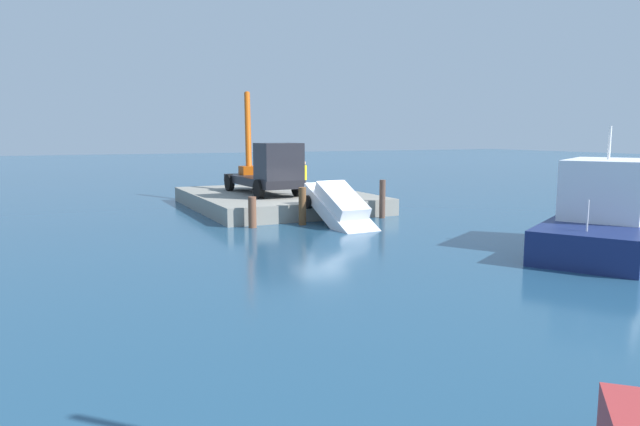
{
  "coord_description": "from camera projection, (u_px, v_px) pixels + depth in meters",
  "views": [
    {
      "loc": [
        25.01,
        -11.78,
        4.21
      ],
      "look_at": [
        0.72,
        -0.32,
        0.51
      ],
      "focal_mm": 32.45,
      "sensor_mm": 36.0,
      "label": 1
    }
  ],
  "objects": [
    {
      "name": "ground",
      "position": [
        320.0,
        221.0,
        27.96
      ],
      "size": [
        200.0,
        200.0,
        0.0
      ],
      "primitive_type": "plane",
      "color": "navy"
    },
    {
      "name": "dock",
      "position": [
        276.0,
        200.0,
        33.21
      ],
      "size": [
        11.74,
        9.14,
        0.86
      ],
      "primitive_type": "cube",
      "color": "gray",
      "rests_on": "ground"
    },
    {
      "name": "crane_truck",
      "position": [
        268.0,
        170.0,
        31.65
      ],
      "size": [
        8.45,
        2.79,
        6.0
      ],
      "color": "black",
      "rests_on": "dock"
    },
    {
      "name": "dock_worker",
      "position": [
        304.0,
        177.0,
        31.9
      ],
      "size": [
        0.34,
        0.34,
        1.86
      ],
      "color": "#3C3C3C",
      "rests_on": "dock"
    },
    {
      "name": "salvaged_car",
      "position": [
        342.0,
        210.0,
        26.39
      ],
      "size": [
        4.65,
        2.17,
        2.87
      ],
      "color": "silver",
      "rests_on": "ground"
    },
    {
      "name": "moored_yacht",
      "position": [
        611.0,
        229.0,
        23.03
      ],
      "size": [
        9.14,
        12.32,
        6.04
      ],
      "color": "navy",
      "rests_on": "ground"
    },
    {
      "name": "piling_near",
      "position": [
        252.0,
        212.0,
        25.98
      ],
      "size": [
        0.36,
        0.36,
        1.4
      ],
      "primitive_type": "cylinder",
      "color": "brown",
      "rests_on": "ground"
    },
    {
      "name": "piling_mid",
      "position": [
        302.0,
        206.0,
        26.78
      ],
      "size": [
        0.35,
        0.35,
        1.75
      ],
      "primitive_type": "cylinder",
      "color": "brown",
      "rests_on": "ground"
    },
    {
      "name": "piling_far",
      "position": [
        346.0,
        205.0,
        27.82
      ],
      "size": [
        0.37,
        0.37,
        1.64
      ],
      "primitive_type": "cylinder",
      "color": "brown",
      "rests_on": "ground"
    },
    {
      "name": "piling_end",
      "position": [
        382.0,
        199.0,
        28.94
      ],
      "size": [
        0.3,
        0.3,
        1.92
      ],
      "primitive_type": "cylinder",
      "color": "brown",
      "rests_on": "ground"
    }
  ]
}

